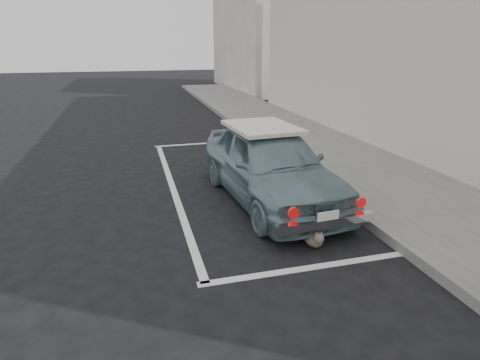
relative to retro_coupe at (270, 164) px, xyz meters
The scene contains 9 objects.
ground 2.14m from the retro_coupe, 111.53° to the right, with size 80.00×80.00×0.00m, color black.
sidewalk 2.53m from the retro_coupe, ahead, with size 2.80×40.00×0.15m, color slate.
shop_building 6.59m from the retro_coupe, 20.70° to the left, with size 3.50×18.00×7.00m.
building_far 19.24m from the retro_coupe, 72.80° to the left, with size 3.50×10.00×8.00m, color #BDB5AB.
pline_rear 2.50m from the retro_coupe, 95.88° to the right, with size 3.00×0.12×0.01m, color silver.
pline_front 4.67m from the retro_coupe, 93.06° to the left, with size 3.00×0.12×0.01m, color silver.
pline_side 2.10m from the retro_coupe, 146.03° to the left, with size 0.12×7.00×0.01m, color silver.
retro_coupe is the anchor object (origin of this frame).
cat 1.95m from the retro_coupe, 89.59° to the right, with size 0.26×0.56×0.30m.
Camera 1 is at (-1.60, -4.60, 2.73)m, focal length 30.00 mm.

